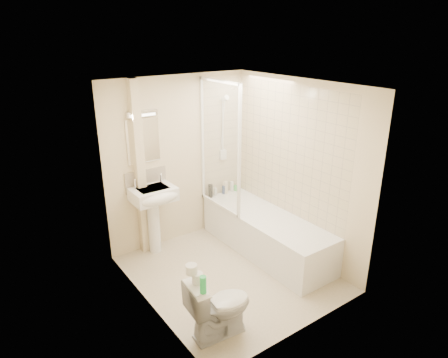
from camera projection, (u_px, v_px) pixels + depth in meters
floor at (230, 274)px, 5.15m from camera, size 2.50×2.50×0.00m
wall_back at (178, 161)px, 5.67m from camera, size 2.20×0.02×2.40m
wall_left at (145, 211)px, 4.13m from camera, size 0.02×2.50×2.40m
wall_right at (297, 170)px, 5.32m from camera, size 0.02×2.50×2.40m
ceiling at (231, 84)px, 4.30m from camera, size 2.20×2.50×0.02m
tile_back at (222, 138)px, 5.99m from camera, size 0.70×0.01×1.75m
tile_right at (288, 151)px, 5.36m from camera, size 0.01×2.10×1.75m
pipe_boxing at (140, 170)px, 5.29m from camera, size 0.12×0.12×2.40m
splashback at (146, 180)px, 5.45m from camera, size 0.60×0.02×0.30m
mirror at (143, 141)px, 5.25m from camera, size 0.46×0.01×0.60m
strip_light at (142, 113)px, 5.10m from camera, size 0.42×0.07×0.07m
bathtub at (266, 233)px, 5.58m from camera, size 0.70×2.10×0.55m
shower_screen at (219, 147)px, 5.46m from camera, size 0.04×0.92×1.80m
shower_fixture at (223, 131)px, 5.92m from camera, size 0.10×0.16×0.99m
pedestal_sink at (154, 202)px, 5.36m from camera, size 0.58×0.51×1.11m
bottle_black_a at (211, 191)px, 6.06m from camera, size 0.07×0.07×0.20m
bottle_white_a at (215, 192)px, 6.12m from camera, size 0.05×0.05×0.13m
bottle_blue at (224, 190)px, 6.21m from camera, size 0.05×0.05×0.13m
bottle_cream at (226, 187)px, 6.22m from camera, size 0.07×0.07×0.19m
bottle_white_b at (232, 187)px, 6.29m from camera, size 0.06×0.06×0.16m
bottle_green at (235, 188)px, 6.34m from camera, size 0.07×0.07×0.08m
toilet at (219, 306)px, 4.03m from camera, size 0.50×0.74×0.68m
toilet_roll_lower at (197, 278)px, 3.81m from camera, size 0.11×0.11×0.11m
toilet_roll_upper at (191, 269)px, 3.78m from camera, size 0.11×0.11×0.09m
green_bottle at (203, 285)px, 3.65m from camera, size 0.06×0.06×0.17m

